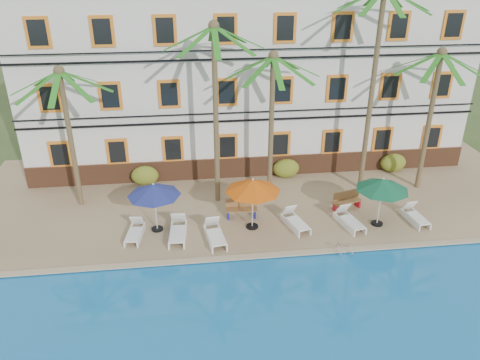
{
  "coord_description": "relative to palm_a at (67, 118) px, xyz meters",
  "views": [
    {
      "loc": [
        -3.72,
        -17.1,
        11.98
      ],
      "look_at": [
        -1.27,
        3.0,
        2.0
      ],
      "focal_mm": 35.0,
      "sensor_mm": 36.0,
      "label": 1
    }
  ],
  "objects": [
    {
      "name": "ground",
      "position": [
        9.27,
        -4.75,
        -4.89
      ],
      "size": [
        100.0,
        100.0,
        0.0
      ],
      "primitive_type": "plane",
      "color": "#384C23",
      "rests_on": "ground"
    },
    {
      "name": "palm_c",
      "position": [
        9.79,
        0.02,
        0.25
      ],
      "size": [
        4.56,
        4.56,
        7.53
      ],
      "color": "brown",
      "rests_on": "pool_deck"
    },
    {
      "name": "palm_d",
      "position": [
        14.87,
        0.08,
        1.9
      ],
      "size": [
        4.56,
        4.56,
        10.46
      ],
      "color": "brown",
      "rests_on": "pool_deck"
    },
    {
      "name": "palm_a",
      "position": [
        0.0,
        0.0,
        0.0
      ],
      "size": [
        4.56,
        4.56,
        7.11
      ],
      "color": "brown",
      "rests_on": "pool_deck"
    },
    {
      "name": "hotel_building",
      "position": [
        9.27,
        5.24,
        0.48
      ],
      "size": [
        25.4,
        6.44,
        10.22
      ],
      "color": "silver",
      "rests_on": "pool_deck"
    },
    {
      "name": "lounger_a",
      "position": [
        2.99,
        -3.46,
        -4.37
      ],
      "size": [
        0.85,
        1.82,
        0.83
      ],
      "color": "white",
      "rests_on": "pool_deck"
    },
    {
      "name": "bench_left",
      "position": [
        8.01,
        -2.24,
        -4.17
      ],
      "size": [
        1.53,
        0.57,
        0.93
      ],
      "color": "olive",
      "rests_on": "pool_deck"
    },
    {
      "name": "shrub_left",
      "position": [
        3.14,
        1.85,
        -4.09
      ],
      "size": [
        1.5,
        0.9,
        1.1
      ],
      "primitive_type": "ellipsoid",
      "color": "#1E5B1A",
      "rests_on": "pool_deck"
    },
    {
      "name": "palm_e",
      "position": [
        18.02,
        -0.23,
        0.26
      ],
      "size": [
        4.56,
        4.56,
        7.54
      ],
      "color": "brown",
      "rests_on": "pool_deck"
    },
    {
      "name": "lounger_c",
      "position": [
        6.57,
        -4.14,
        -4.34
      ],
      "size": [
        0.97,
        2.07,
        0.94
      ],
      "color": "white",
      "rests_on": "pool_deck"
    },
    {
      "name": "palm_b",
      "position": [
        6.99,
        -0.41,
        1.08
      ],
      "size": [
        4.56,
        4.56,
        9.0
      ],
      "color": "brown",
      "rests_on": "pool_deck"
    },
    {
      "name": "umbrella_blue",
      "position": [
        3.96,
        -2.96,
        -2.56
      ],
      "size": [
        2.43,
        2.43,
        2.44
      ],
      "color": "black",
      "rests_on": "pool_deck"
    },
    {
      "name": "umbrella_red",
      "position": [
        8.39,
        -3.29,
        -2.45
      ],
      "size": [
        2.57,
        2.57,
        2.57
      ],
      "color": "black",
      "rests_on": "pool_deck"
    },
    {
      "name": "shrub_right",
      "position": [
        17.47,
        1.85,
        -4.09
      ],
      "size": [
        1.5,
        0.9,
        1.1
      ],
      "primitive_type": "ellipsoid",
      "color": "#1E5B1A",
      "rests_on": "pool_deck"
    },
    {
      "name": "shrub_mid",
      "position": [
        11.09,
        1.85,
        -4.09
      ],
      "size": [
        1.5,
        0.9,
        1.1
      ],
      "primitive_type": "ellipsoid",
      "color": "#1E5B1A",
      "rests_on": "pool_deck"
    },
    {
      "name": "pool_deck",
      "position": [
        9.27,
        0.25,
        -4.77
      ],
      "size": [
        30.0,
        12.0,
        0.25
      ],
      "primitive_type": "cube",
      "color": "tan",
      "rests_on": "ground"
    },
    {
      "name": "lounger_e",
      "position": [
        12.95,
        -3.66,
        -4.35
      ],
      "size": [
        1.1,
        2.0,
        0.9
      ],
      "color": "white",
      "rests_on": "pool_deck"
    },
    {
      "name": "pool_ladder",
      "position": [
        12.05,
        -5.75,
        -4.64
      ],
      "size": [
        0.54,
        0.74,
        0.74
      ],
      "color": "silver",
      "rests_on": "ground"
    },
    {
      "name": "lounger_b",
      "position": [
        4.93,
        -3.68,
        -4.33
      ],
      "size": [
        0.87,
        2.07,
        0.96
      ],
      "color": "white",
      "rests_on": "pool_deck"
    },
    {
      "name": "pool_coping",
      "position": [
        9.27,
        -5.65,
        -4.61
      ],
      "size": [
        30.0,
        0.35,
        0.06
      ],
      "primitive_type": "cube",
      "color": "tan",
      "rests_on": "pool_deck"
    },
    {
      "name": "umbrella_green",
      "position": [
        14.33,
        -3.73,
        -2.54
      ],
      "size": [
        2.47,
        2.47,
        2.47
      ],
      "color": "black",
      "rests_on": "pool_deck"
    },
    {
      "name": "bench_right",
      "position": [
        13.34,
        -2.07,
        -4.17
      ],
      "size": [
        1.57,
        0.87,
        0.93
      ],
      "color": "olive",
      "rests_on": "pool_deck"
    },
    {
      "name": "lounger_d",
      "position": [
        10.39,
        -3.45,
        -4.35
      ],
      "size": [
        1.16,
        1.99,
        0.89
      ],
      "color": "white",
      "rests_on": "pool_deck"
    },
    {
      "name": "lounger_f",
      "position": [
        16.23,
        -3.66,
        -4.37
      ],
      "size": [
        0.81,
        1.83,
        0.84
      ],
      "color": "white",
      "rests_on": "pool_deck"
    }
  ]
}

